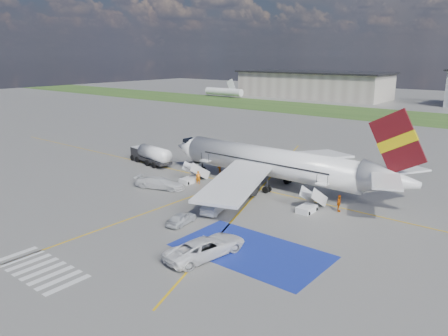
% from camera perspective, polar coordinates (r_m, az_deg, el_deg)
% --- Properties ---
extents(ground, '(400.00, 400.00, 0.00)m').
position_cam_1_polar(ground, '(49.39, -3.23, -6.05)').
color(ground, '#60605E').
rests_on(ground, ground).
extents(grass_strip, '(400.00, 30.00, 0.01)m').
position_cam_1_polar(grass_strip, '(133.94, 25.34, 5.80)').
color(grass_strip, '#2D4C1E').
rests_on(grass_strip, ground).
extents(taxiway_line_main, '(120.00, 0.20, 0.01)m').
position_cam_1_polar(taxiway_line_main, '(58.32, 4.71, -2.79)').
color(taxiway_line_main, gold).
rests_on(taxiway_line_main, ground).
extents(taxiway_line_cross, '(0.20, 60.00, 0.01)m').
position_cam_1_polar(taxiway_line_cross, '(46.85, -16.20, -7.83)').
color(taxiway_line_cross, gold).
rests_on(taxiway_line_cross, ground).
extents(taxiway_line_diag, '(20.71, 56.45, 0.01)m').
position_cam_1_polar(taxiway_line_diag, '(58.32, 4.71, -2.79)').
color(taxiway_line_diag, gold).
rests_on(taxiway_line_diag, ground).
extents(staging_box, '(14.00, 8.00, 0.01)m').
position_cam_1_polar(staging_box, '(40.74, 3.56, -10.74)').
color(staging_box, navy).
rests_on(staging_box, ground).
extents(crosswalk, '(9.00, 4.00, 0.01)m').
position_cam_1_polar(crosswalk, '(40.64, -22.94, -12.03)').
color(crosswalk, silver).
rests_on(crosswalk, ground).
extents(terminal_west, '(60.00, 22.00, 10.00)m').
position_cam_1_polar(terminal_west, '(185.76, 11.48, 10.57)').
color(terminal_west, '#9F9589').
rests_on(terminal_west, ground).
extents(airliner, '(36.81, 32.95, 11.92)m').
position_cam_1_polar(airliner, '(58.24, 7.12, 0.58)').
color(airliner, silver).
rests_on(airliner, ground).
extents(airstairs_fwd, '(1.90, 5.20, 3.60)m').
position_cam_1_polar(airstairs_fwd, '(61.40, -4.36, -1.28)').
color(airstairs_fwd, silver).
rests_on(airstairs_fwd, ground).
extents(airstairs_aft, '(1.90, 5.20, 3.60)m').
position_cam_1_polar(airstairs_aft, '(51.06, 11.00, -4.86)').
color(airstairs_aft, silver).
rests_on(airstairs_aft, ground).
extents(fuel_tanker, '(9.31, 3.93, 3.09)m').
position_cam_1_polar(fuel_tanker, '(72.06, -9.53, 1.52)').
color(fuel_tanker, black).
rests_on(fuel_tanker, ground).
extents(gpu_cart, '(1.98, 1.49, 1.49)m').
position_cam_1_polar(gpu_cart, '(66.74, -3.86, 0.08)').
color(gpu_cart, silver).
rests_on(gpu_cart, ground).
extents(car_silver_a, '(2.17, 4.11, 1.33)m').
position_cam_1_polar(car_silver_a, '(46.54, -5.58, -6.56)').
color(car_silver_a, '#BABDC1').
rests_on(car_silver_a, ground).
extents(car_silver_b, '(2.93, 5.00, 1.56)m').
position_cam_1_polar(car_silver_b, '(49.67, -1.19, -4.96)').
color(car_silver_b, silver).
rests_on(car_silver_b, ground).
extents(van_white_a, '(3.71, 6.47, 2.29)m').
position_cam_1_polar(van_white_a, '(39.26, -2.39, -9.91)').
color(van_white_a, white).
rests_on(van_white_a, ground).
extents(van_white_b, '(5.61, 3.64, 2.04)m').
position_cam_1_polar(van_white_b, '(58.81, -8.39, -1.72)').
color(van_white_b, silver).
rests_on(van_white_b, ground).
extents(crew_fwd, '(0.80, 0.75, 1.83)m').
position_cam_1_polar(crew_fwd, '(60.35, -3.37, -1.26)').
color(crew_fwd, orange).
rests_on(crew_fwd, ground).
extents(crew_nose, '(0.83, 0.95, 1.65)m').
position_cam_1_polar(crew_nose, '(65.93, -0.68, 0.07)').
color(crew_nose, orange).
rests_on(crew_nose, ground).
extents(crew_aft, '(0.89, 1.26, 1.98)m').
position_cam_1_polar(crew_aft, '(51.51, 14.78, -4.48)').
color(crew_aft, orange).
rests_on(crew_aft, ground).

